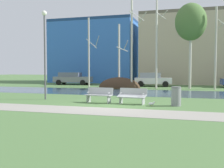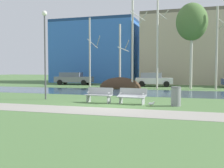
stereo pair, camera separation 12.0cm
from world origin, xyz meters
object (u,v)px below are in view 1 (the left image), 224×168
Objects in this scene: seagull at (152,104)px; parked_sedan_second_white at (153,79)px; bench_right at (132,96)px; streetlamp at (45,41)px; parked_van_nearest_grey at (72,78)px; trash_bin at (176,96)px; bench_left at (99,95)px.

seagull is 16.20m from parked_sedan_second_white.
bench_right is 6.68m from streetlamp.
parked_van_nearest_grey reaches higher than seagull.
seagull is 0.09× the size of parked_sedan_second_white.
trash_bin is at bearing -5.60° from streetlamp.
parked_sedan_second_white reaches higher than bench_right.
streetlamp is 1.34× the size of parked_sedan_second_white.
parked_van_nearest_grey is (-11.06, 16.01, 0.33)m from bench_right.
parked_van_nearest_grey is at bearing 108.94° from streetlamp.
parked_sedan_second_white reaches higher than trash_bin.
bench_left reaches higher than seagull.
parked_van_nearest_grey is at bearing 124.65° from bench_right.
trash_bin is 1.34m from seagull.
seagull is (3.10, -0.52, -0.34)m from bench_left.
trash_bin is at bearing -1.57° from bench_left.
trash_bin reaches higher than bench_left.
bench_left is at bearing -93.36° from parked_sedan_second_white.
bench_left and bench_right have the same top height.
streetlamp is at bearing 173.28° from bench_right.
bench_left is 5.09m from streetlamp.
bench_right is 0.40× the size of parked_sedan_second_white.
streetlamp is at bearing -107.83° from parked_sedan_second_white.
trash_bin is at bearing -50.20° from parked_van_nearest_grey.
seagull is at bearing -9.84° from streetlamp.
parked_sedan_second_white is (-2.19, 16.04, 0.67)m from seagull.
bench_left is 1.00× the size of bench_right.
parked_sedan_second_white is at bearing -2.79° from parked_van_nearest_grey.
parked_sedan_second_white is (-1.04, 15.52, 0.33)m from bench_right.
parked_sedan_second_white is at bearing 86.64° from bench_left.
trash_bin reaches higher than bench_right.
trash_bin is 0.18× the size of streetlamp.
trash_bin is 2.60× the size of seagull.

